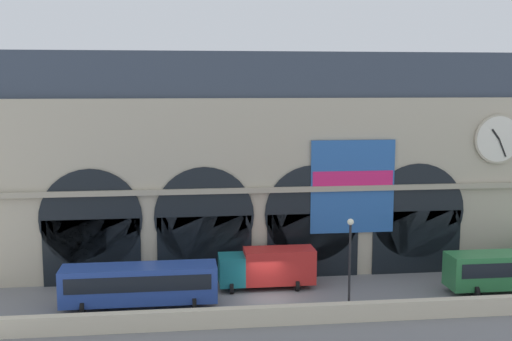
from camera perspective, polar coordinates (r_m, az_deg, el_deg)
ground_plane at (r=47.84m, az=1.06°, el=-11.56°), size 200.00×200.00×0.00m
quay_parapet_wall at (r=42.93m, az=2.02°, el=-12.99°), size 90.00×0.70×1.28m
station_building at (r=52.53m, az=0.07°, el=0.21°), size 46.32×4.46×18.48m
bus_midwest at (r=46.21m, az=-10.52°, el=-10.08°), size 11.00×3.25×3.10m
box_truck_center at (r=49.74m, az=1.09°, el=-8.72°), size 7.50×2.91×3.12m
street_lamp_quayside at (r=43.53m, az=8.51°, el=-7.55°), size 0.44×0.44×6.90m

